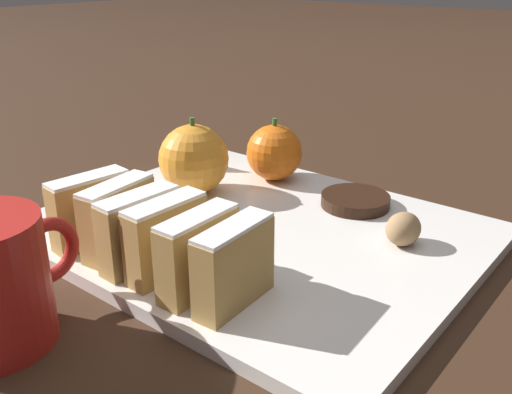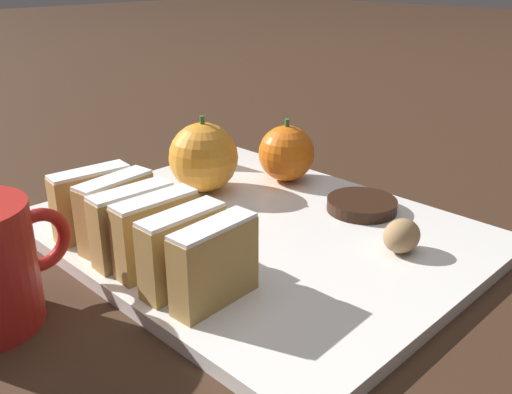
% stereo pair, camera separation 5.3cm
% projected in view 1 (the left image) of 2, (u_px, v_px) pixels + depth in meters
% --- Properties ---
extents(ground_plane, '(6.00, 6.00, 0.00)m').
position_uv_depth(ground_plane, '(256.00, 238.00, 0.54)').
color(ground_plane, '#382316').
extents(serving_platter, '(0.32, 0.39, 0.01)m').
position_uv_depth(serving_platter, '(256.00, 232.00, 0.54)').
color(serving_platter, white).
rests_on(serving_platter, ground_plane).
extents(stollen_slice_front, '(0.07, 0.03, 0.06)m').
position_uv_depth(stollen_slice_front, '(234.00, 265.00, 0.40)').
color(stollen_slice_front, tan).
rests_on(stollen_slice_front, serving_platter).
extents(stollen_slice_second, '(0.07, 0.02, 0.06)m').
position_uv_depth(stollen_slice_second, '(198.00, 254.00, 0.42)').
color(stollen_slice_second, tan).
rests_on(stollen_slice_second, serving_platter).
extents(stollen_slice_third, '(0.07, 0.02, 0.06)m').
position_uv_depth(stollen_slice_third, '(171.00, 240.00, 0.44)').
color(stollen_slice_third, tan).
rests_on(stollen_slice_third, serving_platter).
extents(stollen_slice_fourth, '(0.07, 0.03, 0.06)m').
position_uv_depth(stollen_slice_fourth, '(140.00, 230.00, 0.46)').
color(stollen_slice_fourth, tan).
rests_on(stollen_slice_fourth, serving_platter).
extents(stollen_slice_fifth, '(0.07, 0.03, 0.06)m').
position_uv_depth(stollen_slice_fifth, '(118.00, 218.00, 0.48)').
color(stollen_slice_fifth, tan).
rests_on(stollen_slice_fifth, serving_platter).
extents(stollen_slice_sixth, '(0.07, 0.03, 0.06)m').
position_uv_depth(stollen_slice_sixth, '(91.00, 210.00, 0.50)').
color(stollen_slice_sixth, tan).
rests_on(stollen_slice_sixth, serving_platter).
extents(orange_near, '(0.07, 0.07, 0.08)m').
position_uv_depth(orange_near, '(194.00, 159.00, 0.60)').
color(orange_near, orange).
rests_on(orange_near, serving_platter).
extents(orange_far, '(0.06, 0.06, 0.07)m').
position_uv_depth(orange_far, '(274.00, 153.00, 0.64)').
color(orange_far, orange).
rests_on(orange_far, serving_platter).
extents(walnut, '(0.04, 0.03, 0.03)m').
position_uv_depth(walnut, '(403.00, 229.00, 0.50)').
color(walnut, '#9E7A51').
rests_on(walnut, serving_platter).
extents(chocolate_cookie, '(0.07, 0.07, 0.01)m').
position_uv_depth(chocolate_cookie, '(355.00, 201.00, 0.58)').
color(chocolate_cookie, black).
rests_on(chocolate_cookie, serving_platter).
extents(evergreen_sprig, '(0.04, 0.04, 0.05)m').
position_uv_depth(evergreen_sprig, '(195.00, 147.00, 0.68)').
color(evergreen_sprig, '#195623').
rests_on(evergreen_sprig, serving_platter).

